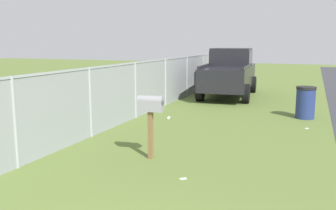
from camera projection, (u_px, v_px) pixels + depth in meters
name	position (u px, v px, depth m)	size (l,w,h in m)	color
mailbox	(150.00, 108.00, 7.44)	(0.25, 0.53, 1.31)	brown
pickup_truck	(230.00, 71.00, 16.22)	(5.08, 2.36, 2.09)	black
trash_bin	(305.00, 102.00, 11.51)	(0.60, 0.60, 1.00)	navy
fence_section	(152.00, 84.00, 12.66)	(17.72, 0.07, 1.76)	#9EA3A8
litter_cup_by_mailbox	(169.00, 118.00, 11.47)	(0.08, 0.08, 0.10)	white
litter_wrapper_midfield_a	(307.00, 128.00, 10.23)	(0.12, 0.08, 0.01)	silver
litter_wrapper_midfield_b	(183.00, 179.00, 6.48)	(0.12, 0.08, 0.01)	silver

